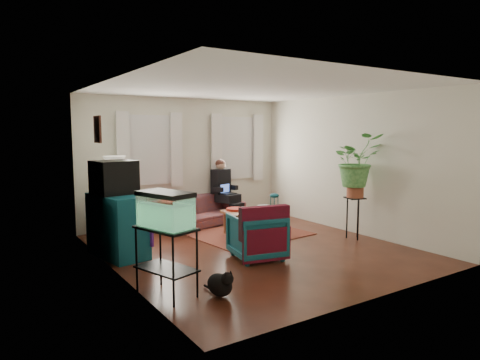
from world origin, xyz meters
TOP-DOWN VIEW (x-y plane):
  - floor at (0.00, 0.00)m, footprint 4.50×5.00m
  - ceiling at (0.00, 0.00)m, footprint 4.50×5.00m
  - wall_back at (0.00, 2.50)m, footprint 4.50×0.01m
  - wall_front at (0.00, -2.50)m, footprint 4.50×0.01m
  - wall_left at (-2.25, 0.00)m, footprint 0.01×5.00m
  - wall_right at (2.25, 0.00)m, footprint 0.01×5.00m
  - window_left at (-0.80, 2.48)m, footprint 1.08×0.04m
  - window_right at (1.25, 2.48)m, footprint 1.08×0.04m
  - curtains_left at (-0.80, 2.40)m, footprint 1.36×0.06m
  - curtains_right at (1.25, 2.40)m, footprint 1.36×0.06m
  - picture_frame at (-2.21, 0.85)m, footprint 0.04×0.32m
  - area_rug at (0.50, 0.87)m, footprint 2.14×1.78m
  - sofa at (0.09, 2.05)m, footprint 2.15×1.31m
  - seated_person at (0.79, 2.25)m, footprint 0.65×0.73m
  - side_table at (-1.65, 1.99)m, footprint 0.58×0.58m
  - table_lamp at (-1.65, 1.99)m, footprint 0.43×0.43m
  - dresser at (-1.99, 0.79)m, footprint 0.72×1.15m
  - crt_tv at (-1.99, 0.90)m, footprint 0.67×0.63m
  - aquarium_stand at (-2.00, -1.10)m, footprint 0.61×0.82m
  - aquarium at (-2.00, -1.10)m, footprint 0.55×0.74m
  - black_cat at (-1.50, -1.47)m, footprint 0.28×0.41m
  - armchair at (-0.26, -0.46)m, footprint 0.85×0.82m
  - serape_throw at (-0.32, -0.75)m, footprint 0.78×0.32m
  - coffee_table at (0.58, 0.85)m, footprint 1.13×0.67m
  - cup_a at (0.33, 0.77)m, footprint 0.13×0.13m
  - cup_b at (0.62, 0.67)m, footprint 0.11×0.11m
  - bowl at (0.89, 0.93)m, footprint 0.23×0.23m
  - snack_tray at (0.30, 1.02)m, footprint 0.36×0.36m
  - birdcage at (0.95, 0.68)m, footprint 0.19×0.19m
  - plant_stand at (1.90, -0.44)m, footprint 0.39×0.39m
  - potted_plant at (1.90, -0.44)m, footprint 1.03×0.95m

SIDE VIEW (x-z plane):
  - floor at x=0.00m, z-range -0.01..0.01m
  - area_rug at x=0.50m, z-range 0.00..0.01m
  - black_cat at x=-1.50m, z-range 0.00..0.33m
  - coffee_table at x=0.58m, z-range 0.00..0.45m
  - plant_stand at x=1.90m, z-range 0.00..0.75m
  - armchair at x=-0.26m, z-range 0.00..0.75m
  - side_table at x=-1.65m, z-range 0.00..0.78m
  - sofa at x=0.09m, z-range 0.00..0.79m
  - aquarium_stand at x=-2.00m, z-range 0.00..0.81m
  - snack_tray at x=0.30m, z-range 0.45..0.49m
  - bowl at x=0.89m, z-range 0.45..0.51m
  - dresser at x=-1.99m, z-range 0.00..0.96m
  - cup_b at x=0.62m, z-range 0.45..0.55m
  - cup_a at x=0.33m, z-range 0.45..0.55m
  - serape_throw at x=-0.32m, z-range 0.22..0.85m
  - seated_person at x=0.79m, z-range 0.00..1.20m
  - birdcage at x=0.95m, z-range 0.45..0.77m
  - aquarium at x=-2.00m, z-range 0.81..1.24m
  - table_lamp at x=-1.65m, z-range 0.76..1.47m
  - crt_tv at x=-1.99m, z-range 0.96..1.48m
  - potted_plant at x=1.90m, z-range 0.79..1.74m
  - wall_back at x=0.00m, z-range 0.00..2.60m
  - wall_front at x=0.00m, z-range 0.00..2.60m
  - wall_left at x=-2.25m, z-range 0.00..2.60m
  - wall_right at x=2.25m, z-range 0.00..2.60m
  - curtains_left at x=-0.80m, z-range 0.80..2.30m
  - curtains_right at x=1.25m, z-range 0.80..2.30m
  - window_left at x=-0.80m, z-range 0.86..2.24m
  - window_right at x=1.25m, z-range 0.86..2.24m
  - picture_frame at x=-2.21m, z-range 1.75..2.15m
  - ceiling at x=0.00m, z-range 2.60..2.60m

